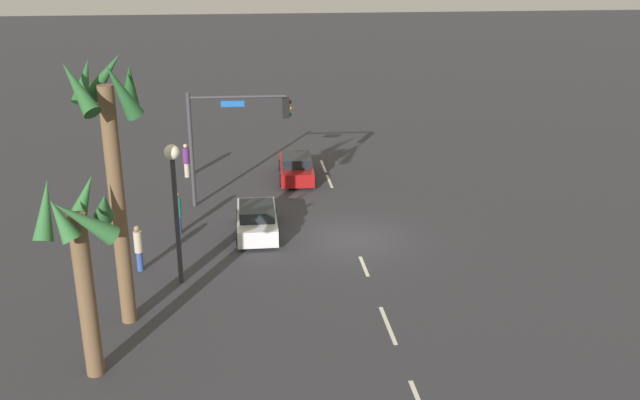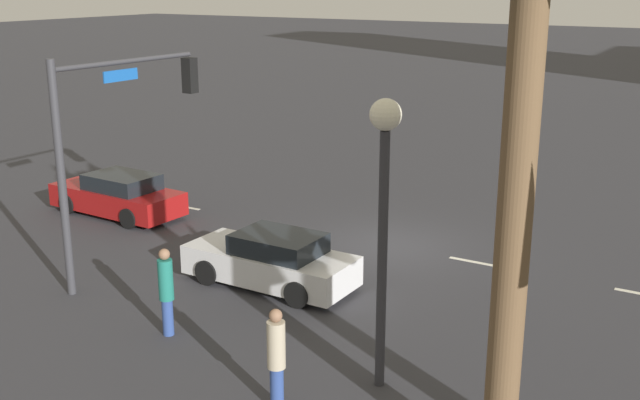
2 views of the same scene
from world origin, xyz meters
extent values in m
plane|color=#333338|center=(0.00, 0.00, 0.00)|extent=(220.00, 220.00, 0.00)
cube|color=silver|center=(-7.41, 0.00, 0.01)|extent=(2.50, 0.14, 0.01)
cube|color=silver|center=(-2.78, 0.00, 0.01)|extent=(1.83, 0.14, 0.01)
cube|color=silver|center=(7.99, 0.00, 0.01)|extent=(2.18, 0.14, 0.01)
cube|color=silver|center=(10.78, 0.00, 0.01)|extent=(2.32, 0.14, 0.01)
cube|color=silver|center=(1.23, 4.11, 0.52)|extent=(4.30, 1.74, 0.72)
cube|color=black|center=(0.97, 4.11, 1.12)|extent=(2.07, 1.52, 0.48)
cylinder|color=black|center=(2.56, 4.90, 0.32)|extent=(0.64, 0.22, 0.64)
cylinder|color=black|center=(2.55, 3.29, 0.32)|extent=(0.64, 0.22, 0.64)
cylinder|color=black|center=(-0.10, 4.92, 0.32)|extent=(0.64, 0.22, 0.64)
cylinder|color=black|center=(-0.11, 3.31, 0.32)|extent=(0.64, 0.22, 0.64)
cube|color=maroon|center=(8.81, 1.73, 0.52)|extent=(4.58, 1.94, 0.72)
cube|color=black|center=(8.54, 1.74, 1.12)|extent=(2.23, 1.63, 0.48)
cylinder|color=black|center=(10.24, 2.50, 0.32)|extent=(0.65, 0.25, 0.64)
cylinder|color=black|center=(10.17, 0.85, 0.32)|extent=(0.65, 0.25, 0.64)
cylinder|color=black|center=(7.44, 2.62, 0.32)|extent=(0.65, 0.25, 0.64)
cylinder|color=black|center=(7.37, 0.97, 0.32)|extent=(0.65, 0.25, 0.64)
cylinder|color=#38383D|center=(5.01, 7.04, 2.80)|extent=(0.20, 0.20, 5.60)
cylinder|color=#38383D|center=(4.95, 4.77, 5.35)|extent=(0.23, 4.55, 0.12)
cube|color=black|center=(4.90, 2.50, 4.77)|extent=(0.33, 0.33, 0.95)
sphere|color=#360503|center=(4.89, 2.32, 5.07)|extent=(0.20, 0.20, 0.20)
sphere|color=orange|center=(4.89, 2.32, 4.77)|extent=(0.20, 0.20, 0.20)
sphere|color=black|center=(4.89, 2.32, 4.47)|extent=(0.20, 0.20, 0.20)
cube|color=#1959B2|center=(4.96, 5.00, 5.03)|extent=(0.07, 1.10, 0.28)
cylinder|color=#2D2D33|center=(-3.31, 7.12, 2.41)|extent=(0.18, 0.18, 4.82)
sphere|color=#F2EACC|center=(-3.31, 7.12, 5.10)|extent=(0.56, 0.56, 0.56)
cylinder|color=#2D478C|center=(-2.13, 8.77, 0.40)|extent=(0.33, 0.33, 0.79)
cylinder|color=#B2A58C|center=(-2.13, 8.77, 1.22)|extent=(0.44, 0.44, 0.86)
sphere|color=#8C664C|center=(-2.13, 8.77, 1.77)|extent=(0.23, 0.23, 0.23)
cylinder|color=#B2A58C|center=(9.68, 7.70, 0.39)|extent=(0.36, 0.36, 0.79)
cylinder|color=#59266B|center=(9.68, 7.70, 1.22)|extent=(0.47, 0.47, 0.86)
sphere|color=tan|center=(9.68, 7.70, 1.77)|extent=(0.23, 0.23, 0.23)
cylinder|color=#2D478C|center=(1.49, 7.54, 0.41)|extent=(0.29, 0.29, 0.81)
cylinder|color=#1E7266|center=(1.49, 7.54, 1.25)|extent=(0.39, 0.39, 0.89)
sphere|color=#8C664C|center=(1.49, 7.54, 1.82)|extent=(0.24, 0.24, 0.24)
cylinder|color=brown|center=(-9.17, 9.22, 2.54)|extent=(0.52, 0.52, 5.08)
cone|color=#2D6633|center=(-8.44, 9.12, 5.28)|extent=(0.70, 1.16, 1.57)
cone|color=#2D6633|center=(-9.02, 10.05, 5.17)|extent=(1.31, 0.76, 1.77)
cone|color=#2D6633|center=(-9.71, 9.47, 5.13)|extent=(0.96, 1.20, 1.32)
cone|color=#2D6633|center=(-10.01, 8.82, 5.21)|extent=(1.27, 1.85, 1.63)
cone|color=#2D6633|center=(-8.96, 8.48, 5.21)|extent=(1.61, 0.95, 1.44)
cylinder|color=brown|center=(-6.09, 8.66, 4.02)|extent=(0.50, 0.50, 8.04)
cone|color=#235628|center=(-5.23, 8.80, 8.18)|extent=(0.80, 1.58, 1.71)
cone|color=#235628|center=(-5.84, 9.30, 8.13)|extent=(1.28, 0.93, 1.48)
cone|color=#235628|center=(-6.73, 9.32, 8.09)|extent=(1.61, 1.59, 1.71)
cone|color=#235628|center=(-6.76, 8.09, 7.98)|extent=(1.27, 1.36, 1.83)
cone|color=#235628|center=(-5.89, 7.96, 8.00)|extent=(1.29, 0.85, 1.54)
camera|label=1|loc=(-27.63, 4.63, 11.95)|focal=39.28mm
camera|label=2|loc=(-9.05, 18.80, 7.31)|focal=43.47mm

